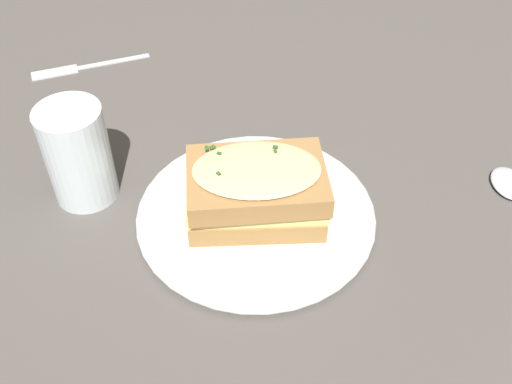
% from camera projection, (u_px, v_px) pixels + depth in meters
% --- Properties ---
extents(ground_plane, '(2.40, 2.40, 0.00)m').
position_uv_depth(ground_plane, '(251.00, 205.00, 0.69)').
color(ground_plane, '#514C47').
extents(dinner_plate, '(0.27, 0.27, 0.01)m').
position_uv_depth(dinner_plate, '(256.00, 214.00, 0.67)').
color(dinner_plate, silver).
rests_on(dinner_plate, ground_plane).
extents(sandwich, '(0.18, 0.18, 0.07)m').
position_uv_depth(sandwich, '(256.00, 190.00, 0.64)').
color(sandwich, '#A37542').
rests_on(sandwich, dinner_plate).
extents(water_glass, '(0.07, 0.07, 0.12)m').
position_uv_depth(water_glass, '(78.00, 154.00, 0.66)').
color(water_glass, silver).
rests_on(water_glass, ground_plane).
extents(fork, '(0.10, 0.16, 0.00)m').
position_uv_depth(fork, '(77.00, 68.00, 0.89)').
color(fork, silver).
rests_on(fork, ground_plane).
extents(spoon, '(0.13, 0.14, 0.01)m').
position_uv_depth(spoon, '(512.00, 189.00, 0.70)').
color(spoon, silver).
rests_on(spoon, ground_plane).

